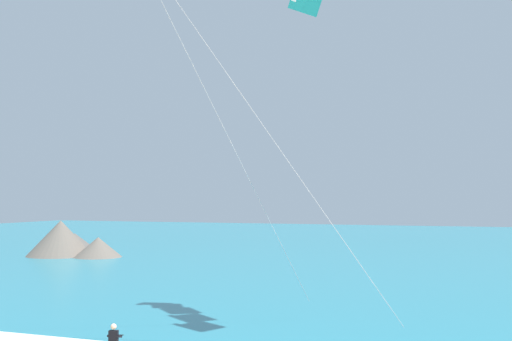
# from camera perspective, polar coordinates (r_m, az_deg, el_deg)

# --- Properties ---
(sea) EXTENTS (200.00, 120.00, 0.20)m
(sea) POSITION_cam_1_polar(r_m,az_deg,el_deg) (81.09, 14.00, -6.86)
(sea) COLOR teal
(sea) RESTS_ON ground
(headland_left) EXTENTS (11.08, 8.82, 3.94)m
(headland_left) POSITION_cam_1_polar(r_m,az_deg,el_deg) (69.27, -16.59, -6.46)
(headland_left) COLOR #665B51
(headland_left) RESTS_ON ground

